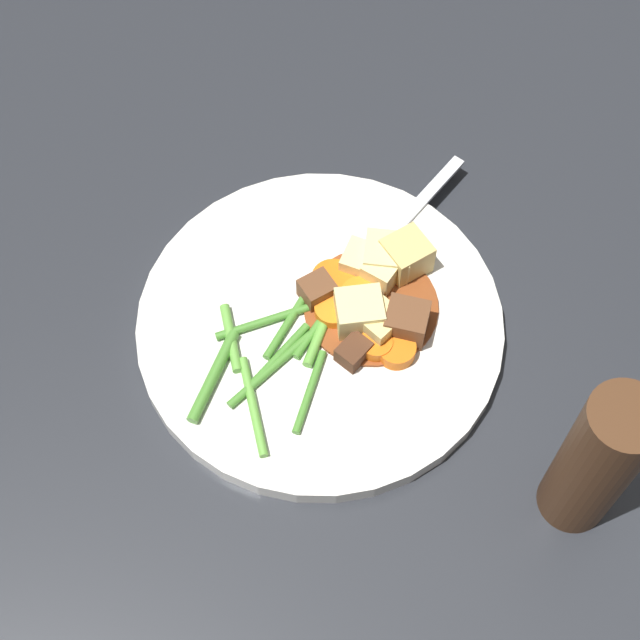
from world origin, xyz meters
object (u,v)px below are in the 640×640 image
at_px(potato_chunk_3, 378,322).
at_px(meat_chunk_2, 354,352).
at_px(meat_chunk_1, 317,290).
at_px(carrot_slice_4, 335,313).
at_px(carrot_slice_1, 376,346).
at_px(potato_chunk_2, 387,257).
at_px(meat_chunk_0, 407,322).
at_px(potato_chunk_5, 359,313).
at_px(dinner_plate, 320,325).
at_px(fork, 393,232).
at_px(carrot_slice_0, 333,281).
at_px(potato_chunk_4, 406,256).
at_px(potato_chunk_0, 380,274).
at_px(potato_chunk_1, 365,263).
at_px(carrot_slice_3, 361,298).
at_px(pepper_mill, 596,462).
at_px(carrot_slice_2, 396,350).

height_order(potato_chunk_3, meat_chunk_2, potato_chunk_3).
bearing_deg(meat_chunk_1, meat_chunk_2, -89.28).
distance_m(carrot_slice_4, potato_chunk_3, 0.03).
xyz_separation_m(carrot_slice_1, potato_chunk_2, (0.04, 0.06, 0.01)).
distance_m(meat_chunk_0, meat_chunk_1, 0.07).
relative_size(potato_chunk_5, meat_chunk_0, 1.13).
relative_size(dinner_plate, fork, 1.70).
bearing_deg(meat_chunk_0, carrot_slice_0, 116.40).
xyz_separation_m(dinner_plate, carrot_slice_4, (0.01, -0.00, 0.01)).
xyz_separation_m(carrot_slice_1, carrot_slice_4, (-0.01, 0.04, -0.00)).
xyz_separation_m(potato_chunk_2, potato_chunk_4, (0.01, -0.01, 0.00)).
height_order(potato_chunk_0, meat_chunk_2, potato_chunk_0).
bearing_deg(meat_chunk_2, potato_chunk_1, 55.71).
height_order(carrot_slice_3, potato_chunk_2, potato_chunk_2).
bearing_deg(fork, meat_chunk_0, -113.36).
height_order(carrot_slice_1, meat_chunk_2, meat_chunk_2).
distance_m(potato_chunk_0, potato_chunk_2, 0.02).
distance_m(potato_chunk_0, pepper_mill, 0.22).
height_order(carrot_slice_0, meat_chunk_2, meat_chunk_2).
distance_m(carrot_slice_3, potato_chunk_4, 0.05).
bearing_deg(carrot_slice_0, dinner_plate, -134.87).
bearing_deg(carrot_slice_4, potato_chunk_5, -41.52).
bearing_deg(meat_chunk_1, fork, 17.49).
bearing_deg(potato_chunk_1, dinner_plate, -155.00).
xyz_separation_m(dinner_plate, carrot_slice_0, (0.02, 0.02, 0.01)).
relative_size(carrot_slice_1, carrot_slice_2, 0.84).
bearing_deg(meat_chunk_2, dinner_plate, 101.59).
relative_size(carrot_slice_0, potato_chunk_3, 1.07).
distance_m(carrot_slice_3, potato_chunk_1, 0.03).
xyz_separation_m(potato_chunk_0, meat_chunk_0, (-0.00, -0.05, 0.00)).
bearing_deg(meat_chunk_2, potato_chunk_2, 44.03).
bearing_deg(carrot_slice_0, carrot_slice_4, -113.80).
xyz_separation_m(dinner_plate, meat_chunk_0, (0.05, -0.04, 0.02)).
relative_size(meat_chunk_0, meat_chunk_2, 1.27).
distance_m(carrot_slice_2, carrot_slice_4, 0.06).
bearing_deg(carrot_slice_2, carrot_slice_4, 118.10).
bearing_deg(potato_chunk_1, meat_chunk_0, -87.66).
xyz_separation_m(potato_chunk_1, potato_chunk_3, (-0.02, -0.05, 0.00)).
bearing_deg(pepper_mill, potato_chunk_5, 110.41).
bearing_deg(potato_chunk_4, potato_chunk_2, 154.43).
height_order(potato_chunk_1, meat_chunk_2, potato_chunk_1).
height_order(potato_chunk_0, potato_chunk_3, same).
distance_m(potato_chunk_3, potato_chunk_5, 0.02).
bearing_deg(carrot_slice_0, potato_chunk_3, -77.38).
distance_m(carrot_slice_0, pepper_mill, 0.24).
bearing_deg(potato_chunk_3, carrot_slice_0, 102.62).
bearing_deg(carrot_slice_2, potato_chunk_2, 66.39).
relative_size(meat_chunk_2, pepper_mill, 0.16).
bearing_deg(potato_chunk_5, carrot_slice_4, 138.48).
bearing_deg(meat_chunk_0, carrot_slice_1, -171.35).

